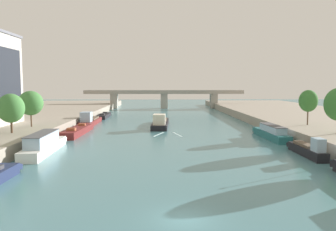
# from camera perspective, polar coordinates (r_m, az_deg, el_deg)

# --- Properties ---
(ground_plane) EXTENTS (400.00, 400.00, 0.00)m
(ground_plane) POSITION_cam_1_polar(r_m,az_deg,el_deg) (25.44, 2.77, -17.10)
(ground_plane) COLOR teal
(quay_left) EXTENTS (36.00, 170.00, 2.08)m
(quay_left) POSITION_cam_1_polar(r_m,az_deg,el_deg) (87.05, -26.30, -1.00)
(quay_left) COLOR gray
(quay_left) RESTS_ON ground
(quay_right) EXTENTS (36.00, 170.00, 2.08)m
(quay_right) POSITION_cam_1_polar(r_m,az_deg,el_deg) (88.57, 25.59, -0.88)
(quay_right) COLOR gray
(quay_right) RESTS_ON ground
(barge_midriver) EXTENTS (4.35, 18.32, 3.34)m
(barge_midriver) POSITION_cam_1_polar(r_m,az_deg,el_deg) (77.67, -1.29, -1.20)
(barge_midriver) COLOR black
(barge_midriver) RESTS_ON ground
(wake_behind_barge) EXTENTS (5.59, 6.04, 0.03)m
(wake_behind_barge) POSITION_cam_1_polar(r_m,az_deg,el_deg) (65.86, -0.00, -3.20)
(wake_behind_barge) COLOR silver
(wake_behind_barge) RESTS_ON ground
(moored_boat_left_midway) EXTENTS (3.20, 15.29, 2.94)m
(moored_boat_left_midway) POSITION_cam_1_polar(r_m,az_deg,el_deg) (51.21, -20.25, -4.58)
(moored_boat_left_midway) COLOR silver
(moored_boat_left_midway) RESTS_ON ground
(moored_boat_left_upstream) EXTENTS (3.10, 16.55, 2.39)m
(moored_boat_left_upstream) POSITION_cam_1_polar(r_m,az_deg,el_deg) (68.82, -14.96, -2.46)
(moored_boat_left_upstream) COLOR maroon
(moored_boat_left_upstream) RESTS_ON ground
(moored_boat_left_end) EXTENTS (3.28, 15.27, 3.39)m
(moored_boat_left_end) POSITION_cam_1_polar(r_m,az_deg,el_deg) (84.34, -13.06, -0.83)
(moored_boat_left_end) COLOR maroon
(moored_boat_left_end) RESTS_ON ground
(moored_boat_left_lone) EXTENTS (2.78, 15.03, 2.12)m
(moored_boat_left_lone) POSITION_cam_1_polar(r_m,az_deg,el_deg) (101.73, -10.72, -0.02)
(moored_boat_left_lone) COLOR black
(moored_boat_left_lone) RESTS_ON ground
(moored_boat_right_end) EXTENTS (1.66, 10.33, 2.91)m
(moored_boat_right_end) POSITION_cam_1_polar(r_m,az_deg,el_deg) (49.75, 22.54, -5.33)
(moored_boat_right_end) COLOR black
(moored_boat_right_end) RESTS_ON ground
(moored_boat_right_near) EXTENTS (2.76, 14.37, 2.52)m
(moored_boat_right_near) POSITION_cam_1_polar(r_m,az_deg,el_deg) (63.52, 17.03, -2.79)
(moored_boat_right_near) COLOR #23666B
(moored_boat_right_near) RESTS_ON ground
(tree_left_midway) EXTENTS (4.15, 4.15, 6.19)m
(tree_left_midway) POSITION_cam_1_polar(r_m,az_deg,el_deg) (58.27, -25.01, 1.11)
(tree_left_midway) COLOR brown
(tree_left_midway) RESTS_ON quay_left
(tree_left_far) EXTENTS (4.41, 4.41, 6.48)m
(tree_left_far) POSITION_cam_1_polar(r_m,az_deg,el_deg) (65.67, -22.18, 1.95)
(tree_left_far) COLOR brown
(tree_left_far) RESTS_ON quay_left
(tree_right_distant) EXTENTS (3.46, 3.46, 6.61)m
(tree_right_distant) POSITION_cam_1_polar(r_m,az_deg,el_deg) (68.66, 22.61, 2.29)
(tree_right_distant) COLOR brown
(tree_right_distant) RESTS_ON quay_right
(bridge_far) EXTENTS (64.84, 4.40, 7.43)m
(bridge_far) POSITION_cam_1_polar(r_m,az_deg,el_deg) (138.42, -0.67, 3.20)
(bridge_far) COLOR #9E998E
(bridge_far) RESTS_ON ground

